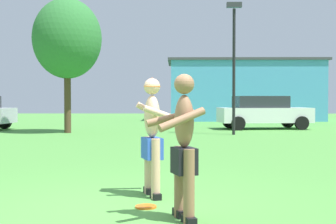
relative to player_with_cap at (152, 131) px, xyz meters
name	(u,v)px	position (x,y,z in m)	size (l,w,h in m)	color
ground_plane	(121,209)	(-0.37, -0.82, -0.97)	(80.00, 80.00, 0.00)	#4C8E3D
player_with_cap	(152,131)	(0.00, 0.00, 0.00)	(0.73, 0.72, 1.75)	black
player_in_black	(184,144)	(0.43, -1.35, -0.06)	(0.71, 0.71, 1.73)	black
frisbee	(146,207)	(-0.05, -0.72, -0.95)	(0.28, 0.28, 0.03)	orange
car_white_near_post	(263,112)	(4.57, 15.44, -0.14)	(4.48, 2.42, 1.58)	white
lamp_post	(234,53)	(2.70, 11.82, 2.31)	(0.60, 0.24, 5.29)	black
outbuilding_behind_lot	(243,90)	(5.05, 25.16, 1.08)	(10.32, 5.53, 4.07)	#4C9ED1
tree_left_field	(67,39)	(-4.21, 12.72, 3.00)	(2.89, 2.89, 5.68)	#4C3823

